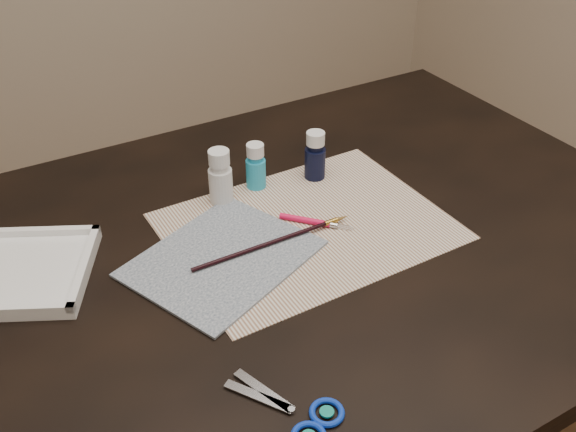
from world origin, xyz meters
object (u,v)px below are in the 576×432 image
paper (308,226)px  paint_bottle_cyan (256,166)px  canvas (223,258)px  paint_bottle_navy (315,155)px  scissors (278,408)px  palette_tray (24,271)px  paint_bottle_white (220,177)px

paper → paint_bottle_cyan: 0.16m
canvas → paint_bottle_navy: size_ratio=2.86×
paint_bottle_navy → scissors: bearing=-126.5°
canvas → paint_bottle_cyan: size_ratio=3.07×
canvas → palette_tray: 0.29m
paint_bottle_cyan → scissors: (-0.21, -0.45, -0.04)m
paint_bottle_white → paint_bottle_cyan: (0.07, 0.01, -0.01)m
canvas → paint_bottle_cyan: paint_bottle_cyan is taller
paint_bottle_cyan → scissors: paint_bottle_cyan is taller
paint_bottle_navy → palette_tray: paint_bottle_navy is taller
scissors → canvas: bearing=-45.8°
canvas → paint_bottle_white: paint_bottle_white is taller
canvas → paint_bottle_cyan: 0.22m
paper → paint_bottle_navy: paint_bottle_navy is taller
paper → paint_bottle_navy: 0.16m
canvas → palette_tray: size_ratio=1.39×
paper → canvas: 0.16m
paper → paint_bottle_navy: bearing=53.9°
palette_tray → paint_bottle_navy: bearing=2.7°
paint_bottle_white → paint_bottle_cyan: paint_bottle_white is taller
paint_bottle_cyan → palette_tray: size_ratio=0.45×
canvas → paint_bottle_white: bearing=65.3°
scissors → paper: bearing=-70.2°
paint_bottle_white → scissors: 0.46m
paper → paint_bottle_white: 0.17m
scissors → palette_tray: palette_tray is taller
paint_bottle_white → paint_bottle_cyan: 0.08m
paper → canvas: size_ratio=1.68×
paint_bottle_cyan → paint_bottle_navy: bearing=-13.1°
paint_bottle_cyan → palette_tray: paint_bottle_cyan is taller
canvas → scissors: 0.30m
paint_bottle_navy → palette_tray: (-0.52, -0.02, -0.03)m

